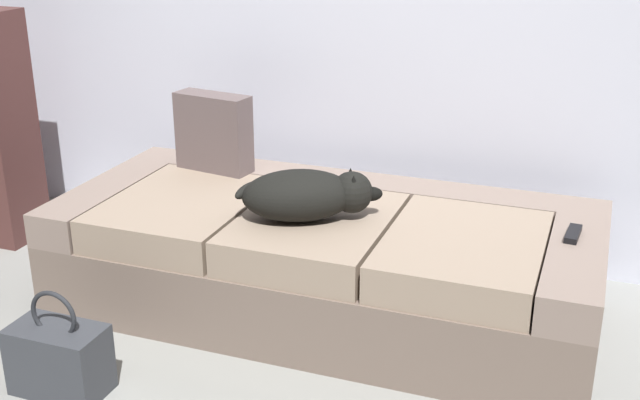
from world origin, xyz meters
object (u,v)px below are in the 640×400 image
at_px(couch, 324,259).
at_px(throw_pillow, 214,132).
at_px(handbag, 59,358).
at_px(dog_dark, 308,195).
at_px(tv_remote, 573,234).

height_order(couch, throw_pillow, throw_pillow).
relative_size(throw_pillow, handbag, 0.90).
bearing_deg(dog_dark, tv_remote, 10.26).
distance_m(tv_remote, throw_pillow, 1.57).
xyz_separation_m(throw_pillow, handbag, (-0.02, -1.13, -0.48)).
xyz_separation_m(couch, throw_pillow, (-0.61, 0.27, 0.39)).
relative_size(dog_dark, throw_pillow, 1.59).
relative_size(dog_dark, handbag, 1.43).
bearing_deg(tv_remote, dog_dark, -165.47).
bearing_deg(couch, handbag, -126.43).
bearing_deg(handbag, throw_pillow, 88.95).
distance_m(couch, tv_remote, 0.96).
relative_size(couch, dog_dark, 3.90).
height_order(dog_dark, handbag, dog_dark).
height_order(dog_dark, tv_remote, dog_dark).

